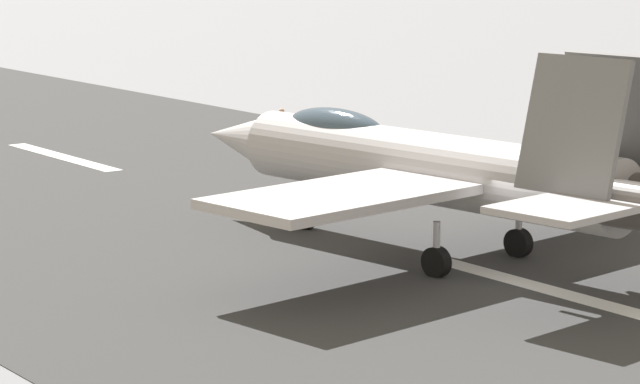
{
  "coord_description": "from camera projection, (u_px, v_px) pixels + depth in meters",
  "views": [
    {
      "loc": [
        -24.17,
        24.48,
        8.53
      ],
      "look_at": [
        3.73,
        3.77,
        2.2
      ],
      "focal_mm": 82.24,
      "sensor_mm": 36.0,
      "label": 1
    }
  ],
  "objects": [
    {
      "name": "ground_plane",
      "position": [
        540.0,
        288.0,
        34.97
      ],
      "size": [
        400.0,
        400.0,
        0.0
      ],
      "primitive_type": "plane",
      "color": "slate"
    },
    {
      "name": "runway_strip",
      "position": [
        540.0,
        288.0,
        34.96
      ],
      "size": [
        240.0,
        26.0,
        0.02
      ],
      "color": "#363636",
      "rests_on": "ground"
    },
    {
      "name": "crew_person",
      "position": [
        282.0,
        131.0,
        55.71
      ],
      "size": [
        0.69,
        0.36,
        1.69
      ],
      "color": "#1E2338",
      "rests_on": "ground"
    },
    {
      "name": "fighter_jet",
      "position": [
        428.0,
        165.0,
        37.98
      ],
      "size": [
        16.71,
        14.87,
        5.61
      ],
      "color": "#B5B1B2",
      "rests_on": "ground"
    }
  ]
}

